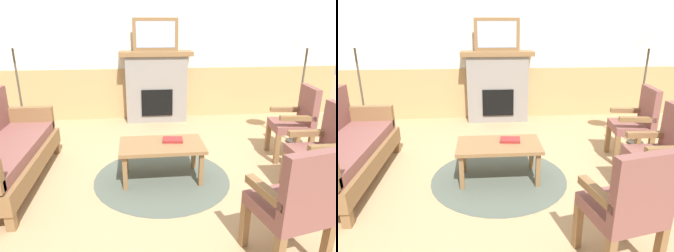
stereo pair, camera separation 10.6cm
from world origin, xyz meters
TOP-DOWN VIEW (x-y plane):
  - ground_plane at (0.00, 0.00)m, footprint 14.00×14.00m
  - wall_back at (0.00, 2.60)m, footprint 7.20×0.14m
  - fireplace at (0.00, 2.35)m, footprint 1.30×0.44m
  - framed_picture at (0.00, 2.35)m, footprint 0.80×0.04m
  - couch at (-1.87, 0.10)m, footprint 0.70×1.80m
  - coffee_table at (-0.10, 0.06)m, footprint 0.96×0.56m
  - round_rug at (-0.10, 0.06)m, footprint 1.59×1.59m
  - book_on_table at (0.03, 0.12)m, footprint 0.25×0.19m
  - armchair_near_fireplace at (1.72, 0.46)m, footprint 0.54×0.54m
  - armchair_by_window_left at (1.53, -0.46)m, footprint 0.49×0.49m
  - armchair_front_left at (0.72, -1.38)m, footprint 0.57×0.57m
  - floor_lamp_by_couch at (-2.07, 1.41)m, footprint 0.36×0.36m
  - floor_lamp_by_chairs at (2.03, 0.97)m, footprint 0.36×0.36m

SIDE VIEW (x-z plane):
  - ground_plane at x=0.00m, z-range 0.00..0.00m
  - round_rug at x=-0.10m, z-range 0.00..0.01m
  - coffee_table at x=-0.10m, z-range 0.17..0.61m
  - couch at x=-1.87m, z-range -0.09..0.89m
  - book_on_table at x=0.03m, z-range 0.44..0.47m
  - armchair_near_fireplace at x=1.72m, z-range 0.05..1.03m
  - armchair_by_window_left at x=1.53m, z-range 0.05..1.03m
  - armchair_front_left at x=0.72m, z-range 0.05..1.03m
  - fireplace at x=0.00m, z-range 0.01..1.29m
  - wall_back at x=0.00m, z-range -0.04..2.66m
  - floor_lamp_by_couch at x=-2.07m, z-range 0.61..2.29m
  - floor_lamp_by_chairs at x=2.03m, z-range 0.61..2.29m
  - framed_picture at x=0.00m, z-range 1.28..1.84m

